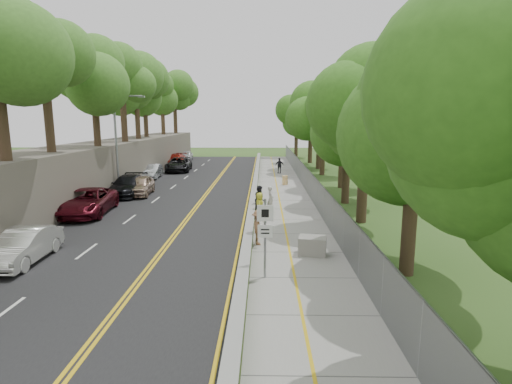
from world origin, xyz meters
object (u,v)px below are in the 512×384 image
object	(u,v)px
signpost	(265,230)
construction_barrel	(285,180)
car_2	(87,202)
concrete_block	(312,246)
person_far	(280,166)
streetlight	(119,138)
painter_0	(260,205)
car_1	(24,246)

from	to	relation	value
signpost	construction_barrel	world-z (taller)	signpost
construction_barrel	car_2	xyz separation A→B (m)	(-13.32, -12.00, 0.38)
concrete_block	person_far	distance (m)	27.71
construction_barrel	streetlight	bearing A→B (deg)	-158.58
concrete_block	person_far	xyz separation A→B (m)	(-0.40, 27.71, 0.46)
signpost	painter_0	xyz separation A→B (m)	(-0.30, 9.46, -1.12)
car_1	car_2	xyz separation A→B (m)	(-1.13, 8.77, 0.10)
construction_barrel	car_2	bearing A→B (deg)	-137.98
car_1	car_2	distance (m)	8.85
signpost	car_1	distance (m)	10.43
car_1	person_far	size ratio (longest dim) A/B	2.48
streetlight	car_1	size ratio (longest dim) A/B	1.86
construction_barrel	car_1	xyz separation A→B (m)	(-12.20, -20.78, 0.27)
car_2	painter_0	world-z (taller)	car_2
construction_barrel	concrete_block	distance (m)	19.55
car_2	painter_0	size ratio (longest dim) A/B	3.68
streetlight	painter_0	world-z (taller)	streetlight
streetlight	signpost	distance (m)	20.72
car_2	concrete_block	bearing A→B (deg)	-34.76
car_1	painter_0	size ratio (longest dim) A/B	2.71
signpost	construction_barrel	xyz separation A→B (m)	(1.95, 22.30, -1.48)
streetlight	concrete_block	distance (m)	20.19
painter_0	signpost	bearing A→B (deg)	-174.53
car_1	signpost	bearing A→B (deg)	-10.47
signpost	car_1	bearing A→B (deg)	171.56
streetlight	person_far	distance (m)	19.24
concrete_block	person_far	size ratio (longest dim) A/B	0.70
car_1	painter_0	world-z (taller)	painter_0
concrete_block	car_2	world-z (taller)	car_2
signpost	concrete_block	world-z (taller)	signpost
construction_barrel	car_2	distance (m)	17.94
signpost	car_1	size ratio (longest dim) A/B	0.72
construction_barrel	concrete_block	xyz separation A→B (m)	(0.20, -19.55, -0.02)
streetlight	painter_0	size ratio (longest dim) A/B	5.02
signpost	concrete_block	bearing A→B (deg)	51.95
signpost	painter_0	size ratio (longest dim) A/B	1.95
person_far	car_1	bearing A→B (deg)	61.04
concrete_block	car_1	distance (m)	12.46
car_1	concrete_block	bearing A→B (deg)	3.62
streetlight	construction_barrel	bearing A→B (deg)	21.42
car_2	person_far	bearing A→B (deg)	51.34
streetlight	person_far	bearing A→B (deg)	45.38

